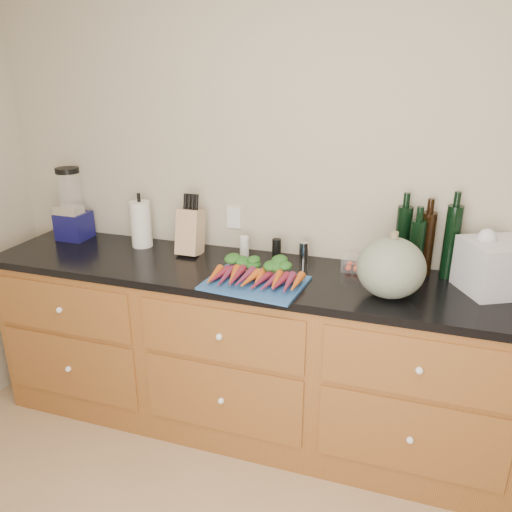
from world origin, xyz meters
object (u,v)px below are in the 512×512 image
(carrots, at_px, (257,275))
(paper_towel, at_px, (141,224))
(squash, at_px, (391,268))
(tomato_box, at_px, (357,264))
(blender_appliance, at_px, (72,208))
(knife_block, at_px, (190,232))
(cutting_board, at_px, (255,283))

(carrots, height_order, paper_towel, paper_towel)
(carrots, xyz_separation_m, squash, (0.61, 0.03, 0.10))
(paper_towel, bearing_deg, tomato_box, 0.47)
(blender_appliance, bearing_deg, knife_block, -1.30)
(carrots, height_order, tomato_box, carrots)
(carrots, distance_m, tomato_box, 0.53)
(knife_block, bearing_deg, carrots, -29.35)
(knife_block, distance_m, tomato_box, 0.91)
(cutting_board, height_order, paper_towel, paper_towel)
(cutting_board, height_order, squash, squash)
(cutting_board, distance_m, carrots, 0.05)
(blender_appliance, bearing_deg, carrots, -12.78)
(cutting_board, bearing_deg, tomato_box, 37.08)
(carrots, relative_size, tomato_box, 3.01)
(blender_appliance, height_order, paper_towel, blender_appliance)
(paper_towel, bearing_deg, carrots, -19.86)
(blender_appliance, bearing_deg, paper_towel, 0.29)
(paper_towel, height_order, knife_block, paper_towel)
(tomato_box, bearing_deg, cutting_board, -142.92)
(carrots, distance_m, paper_towel, 0.85)
(carrots, relative_size, paper_towel, 1.69)
(knife_block, bearing_deg, cutting_board, -32.43)
(squash, bearing_deg, carrots, -177.22)
(squash, distance_m, paper_towel, 1.43)
(cutting_board, distance_m, knife_block, 0.57)
(cutting_board, xyz_separation_m, tomato_box, (0.44, 0.33, 0.03))
(carrots, xyz_separation_m, blender_appliance, (-1.25, 0.28, 0.15))
(cutting_board, height_order, carrots, carrots)
(carrots, height_order, knife_block, knife_block)
(blender_appliance, height_order, tomato_box, blender_appliance)
(carrots, relative_size, knife_block, 1.80)
(paper_towel, distance_m, knife_block, 0.32)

